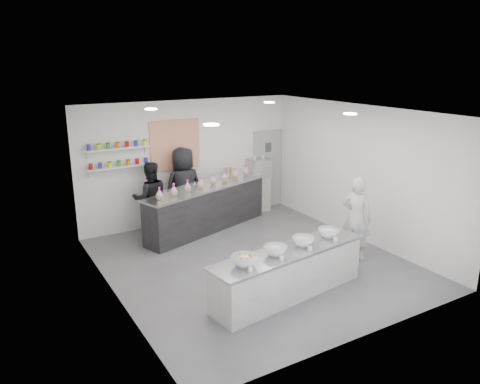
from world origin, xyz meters
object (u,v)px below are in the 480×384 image
object	(u,v)px
prep_counter	(289,273)
back_bar	(207,209)
staff_left	(151,198)
espresso_machine	(259,168)
woman_prep	(357,218)
staff_right	(184,188)
espresso_ledge	(247,195)

from	to	relation	value
prep_counter	back_bar	distance (m)	3.56
back_bar	staff_left	distance (m)	1.34
espresso_machine	staff_left	distance (m)	3.08
back_bar	woman_prep	distance (m)	3.51
back_bar	staff_right	size ratio (longest dim) A/B	1.76
prep_counter	espresso_ledge	world-z (taller)	espresso_ledge
back_bar	espresso_machine	size ratio (longest dim) A/B	5.67
staff_left	espresso_machine	bearing A→B (deg)	-164.21
woman_prep	staff_right	bearing A→B (deg)	8.90
prep_counter	espresso_ledge	distance (m)	4.54
back_bar	staff_right	xyz separation A→B (m)	(-0.38, 0.47, 0.44)
woman_prep	staff_right	world-z (taller)	staff_right
espresso_ledge	woman_prep	size ratio (longest dim) A/B	0.73
espresso_ledge	woman_prep	world-z (taller)	woman_prep
woman_prep	staff_right	xyz separation A→B (m)	(-2.25, 3.42, 0.12)
espresso_machine	staff_right	world-z (taller)	staff_right
espresso_ledge	espresso_machine	size ratio (longest dim) A/B	2.07
back_bar	espresso_ledge	bearing A→B (deg)	5.13
espresso_machine	staff_left	bearing A→B (deg)	-176.64
espresso_ledge	back_bar	bearing A→B (deg)	-156.59
back_bar	espresso_machine	xyz separation A→B (m)	(1.85, 0.65, 0.63)
woman_prep	staff_left	xyz separation A→B (m)	(-3.08, 3.42, -0.01)
prep_counter	espresso_machine	world-z (taller)	espresso_machine
espresso_ledge	staff_right	xyz separation A→B (m)	(-1.88, -0.18, 0.51)
prep_counter	staff_right	bearing A→B (deg)	84.29
espresso_machine	espresso_ledge	bearing A→B (deg)	180.00
staff_left	espresso_ledge	bearing A→B (deg)	-163.77
woman_prep	staff_left	distance (m)	4.61
staff_left	back_bar	bearing A→B (deg)	171.29
woman_prep	staff_left	bearing A→B (deg)	17.58
prep_counter	espresso_ledge	xyz separation A→B (m)	(1.73, 4.20, 0.05)
prep_counter	back_bar	xyz separation A→B (m)	(0.23, 3.55, 0.12)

